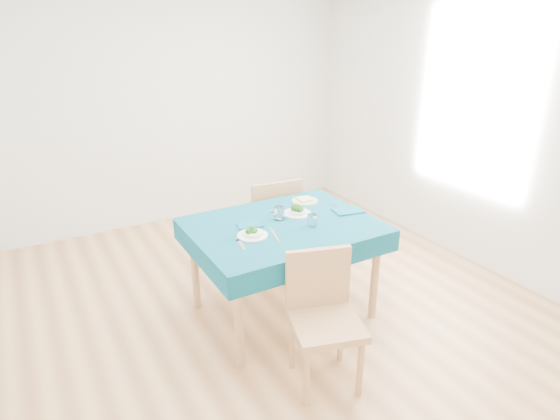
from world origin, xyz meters
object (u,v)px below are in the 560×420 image
chair_near (327,312)px  side_plate (305,201)px  bowl_far (297,210)px  table (283,270)px  bowl_near (252,232)px  chair_far (268,203)px

chair_near → side_plate: bearing=80.4°
bowl_far → table: bearing=-148.9°
chair_near → bowl_far: chair_near is taller
table → bowl_near: bowl_near is taller
bowl_far → side_plate: size_ratio=1.02×
table → bowl_near: (-0.29, -0.07, 0.41)m
side_plate → chair_far: bearing=97.3°
chair_far → side_plate: (0.07, -0.52, 0.18)m
bowl_near → bowl_far: size_ratio=0.97×
chair_near → bowl_far: bearing=85.6°
table → side_plate: (0.39, 0.32, 0.38)m
chair_far → side_plate: size_ratio=5.45×
table → chair_near: size_ratio=1.29×
chair_near → bowl_near: 0.78m
chair_far → side_plate: bearing=103.3°
chair_near → side_plate: 1.27m
chair_near → chair_far: size_ratio=0.89×
table → bowl_near: size_ratio=6.30×
chair_near → chair_far: bearing=90.2°
chair_near → side_plate: (0.55, 1.12, 0.24)m
table → chair_near: chair_near is taller
table → bowl_near: bearing=-165.6°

